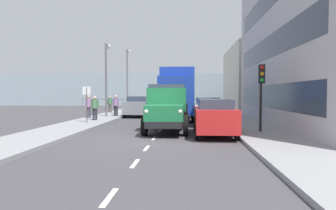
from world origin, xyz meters
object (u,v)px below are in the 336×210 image
(pedestrian_in_dark_coat, at_px, (116,104))
(lorry_cargo_blue, at_px, (178,92))
(lamp_post_far, at_px, (127,74))
(pedestrian_by_lamp, at_px, (116,103))
(pedestrian_couple_a, at_px, (110,103))
(truck_vintage_green, at_px, (167,109))
(car_grey_oppositeside_0, at_px, (138,106))
(car_red_kerbside_near, at_px, (214,117))
(traffic_light_near, at_px, (261,83))
(car_white_kerbside_1, at_px, (207,110))
(lamp_post_promenade, at_px, (107,72))
(pedestrian_near_railing, at_px, (95,106))
(street_sign, at_px, (87,98))
(pedestrian_couple_b, at_px, (89,105))

(pedestrian_in_dark_coat, bearing_deg, lorry_cargo_blue, 172.04)
(lamp_post_far, bearing_deg, pedestrian_by_lamp, 92.44)
(pedestrian_couple_a, bearing_deg, truck_vintage_green, 115.08)
(car_grey_oppositeside_0, distance_m, pedestrian_by_lamp, 2.65)
(car_red_kerbside_near, distance_m, traffic_light_near, 2.85)
(pedestrian_couple_a, distance_m, lamp_post_far, 5.72)
(car_grey_oppositeside_0, bearing_deg, lorry_cargo_blue, 150.92)
(car_white_kerbside_1, relative_size, pedestrian_couple_a, 2.82)
(truck_vintage_green, relative_size, lamp_post_far, 0.84)
(pedestrian_in_dark_coat, bearing_deg, lamp_post_far, -84.58)
(pedestrian_couple_a, xyz_separation_m, traffic_light_near, (-10.96, 14.29, 1.40))
(truck_vintage_green, xyz_separation_m, lamp_post_promenade, (5.43, -8.82, 2.48))
(lorry_cargo_blue, relative_size, pedestrian_near_railing, 5.01)
(pedestrian_couple_a, bearing_deg, pedestrian_by_lamp, 117.02)
(car_red_kerbside_near, distance_m, pedestrian_by_lamp, 15.02)
(pedestrian_by_lamp, height_order, traffic_light_near, traffic_light_near)
(car_red_kerbside_near, relative_size, lamp_post_promenade, 0.71)
(traffic_light_near, bearing_deg, lamp_post_far, -61.88)
(truck_vintage_green, relative_size, traffic_light_near, 1.76)
(pedestrian_near_railing, xyz_separation_m, lamp_post_far, (0.34, -13.30, 3.00))
(car_red_kerbside_near, bearing_deg, lamp_post_far, -68.16)
(car_white_kerbside_1, bearing_deg, lamp_post_promenade, -31.56)
(pedestrian_by_lamp, distance_m, lamp_post_far, 7.49)
(lorry_cargo_blue, bearing_deg, car_grey_oppositeside_0, -29.08)
(lamp_post_far, height_order, street_sign, lamp_post_far)
(car_grey_oppositeside_0, distance_m, pedestrian_couple_b, 4.50)
(lorry_cargo_blue, bearing_deg, pedestrian_couple_a, -39.12)
(car_white_kerbside_1, bearing_deg, street_sign, 5.97)
(truck_vintage_green, distance_m, pedestrian_in_dark_coat, 10.13)
(car_white_kerbside_1, distance_m, lamp_post_promenade, 9.47)
(car_white_kerbside_1, bearing_deg, pedestrian_near_railing, -8.18)
(car_red_kerbside_near, relative_size, street_sign, 1.83)
(street_sign, bearing_deg, pedestrian_couple_b, -73.69)
(car_grey_oppositeside_0, xyz_separation_m, pedestrian_couple_a, (3.26, -3.53, 0.18))
(pedestrian_in_dark_coat, distance_m, street_sign, 5.71)
(truck_vintage_green, relative_size, lamp_post_promenade, 0.97)
(car_white_kerbside_1, xyz_separation_m, pedestrian_in_dark_coat, (7.02, -4.87, 0.25))
(truck_vintage_green, relative_size, pedestrian_couple_b, 3.37)
(pedestrian_by_lamp, relative_size, lamp_post_far, 0.24)
(lamp_post_promenade, bearing_deg, pedestrian_couple_b, 64.34)
(car_red_kerbside_near, xyz_separation_m, lamp_post_far, (7.93, -19.78, 3.22))
(pedestrian_by_lamp, bearing_deg, lamp_post_promenade, 88.22)
(car_grey_oppositeside_0, height_order, lamp_post_promenade, lamp_post_promenade)
(pedestrian_by_lamp, relative_size, traffic_light_near, 0.51)
(car_red_kerbside_near, xyz_separation_m, car_grey_oppositeside_0, (5.43, -11.47, 0.00))
(car_grey_oppositeside_0, height_order, lamp_post_far, lamp_post_far)
(pedestrian_by_lamp, distance_m, traffic_light_near, 15.80)
(pedestrian_near_railing, height_order, pedestrian_couple_a, pedestrian_near_railing)
(pedestrian_couple_a, height_order, traffic_light_near, traffic_light_near)
(pedestrian_couple_a, bearing_deg, lorry_cargo_blue, 140.88)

